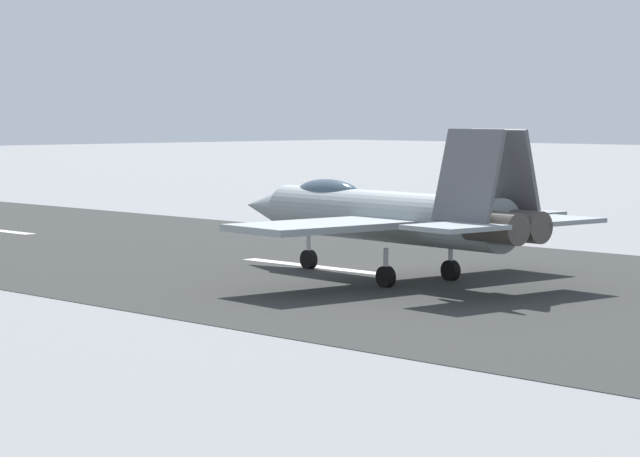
# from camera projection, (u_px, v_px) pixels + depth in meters

# --- Properties ---
(ground_plane) EXTENTS (400.00, 400.00, 0.00)m
(ground_plane) POSITION_uv_depth(u_px,v_px,m) (331.00, 269.00, 55.42)
(ground_plane) COLOR gray
(runway_strip) EXTENTS (240.00, 26.00, 0.02)m
(runway_strip) POSITION_uv_depth(u_px,v_px,m) (331.00, 269.00, 55.41)
(runway_strip) COLOR #2E2F2D
(runway_strip) RESTS_ON ground
(fighter_jet) EXTENTS (16.21, 14.20, 5.62)m
(fighter_jet) POSITION_uv_depth(u_px,v_px,m) (386.00, 214.00, 51.60)
(fighter_jet) COLOR gray
(fighter_jet) RESTS_ON ground
(marker_cone_mid) EXTENTS (0.44, 0.44, 0.55)m
(marker_cone_mid) POSITION_uv_depth(u_px,v_px,m) (497.00, 242.00, 64.09)
(marker_cone_mid) COLOR orange
(marker_cone_mid) RESTS_ON ground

